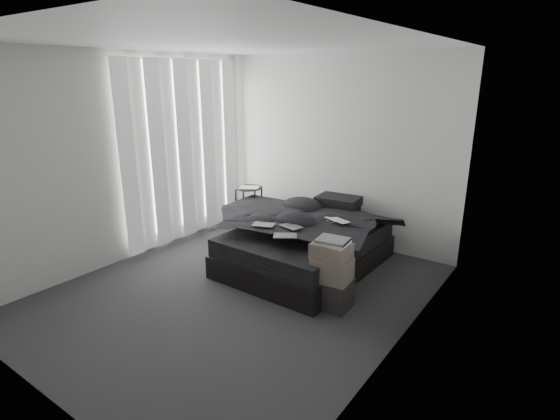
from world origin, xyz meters
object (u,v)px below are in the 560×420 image
Objects in this scene: laptop at (335,215)px; side_stand at (249,211)px; bed at (305,256)px; box_lower at (330,293)px.

laptop is 1.78m from side_stand.
laptop is at bearing 7.50° from bed.
box_lower is at bearing -43.57° from laptop.
side_stand is (-1.31, 0.49, 0.22)m from bed.
laptop reaches higher than side_stand.
laptop reaches higher than box_lower.
box_lower is (0.38, -0.74, -0.58)m from laptop.
bed is 4.87× the size of box_lower.
box_lower reaches higher than bed.
box_lower is at bearing -41.84° from bed.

